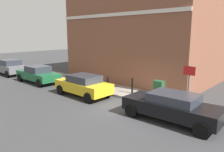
# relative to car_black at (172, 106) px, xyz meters

# --- Properties ---
(ground) EXTENTS (80.00, 80.00, 0.00)m
(ground) POSITION_rel_car_black_xyz_m (0.20, 2.76, -0.71)
(ground) COLOR #38383A
(sidewalk) EXTENTS (2.27, 30.00, 0.15)m
(sidewalk) POSITION_rel_car_black_xyz_m (2.27, 8.76, -0.64)
(sidewalk) COLOR gray
(sidewalk) RESTS_ON ground
(corner_building) EXTENTS (7.74, 11.70, 9.32)m
(corner_building) POSITION_rel_car_black_xyz_m (7.22, 6.61, 3.95)
(corner_building) COLOR brown
(corner_building) RESTS_ON ground
(car_black) EXTENTS (1.97, 4.47, 1.33)m
(car_black) POSITION_rel_car_black_xyz_m (0.00, 0.00, 0.00)
(car_black) COLOR black
(car_black) RESTS_ON ground
(car_yellow) EXTENTS (1.81, 3.92, 1.39)m
(car_yellow) POSITION_rel_car_black_xyz_m (-0.07, 6.15, 0.02)
(car_yellow) COLOR gold
(car_yellow) RESTS_ON ground
(car_green) EXTENTS (1.79, 4.28, 1.39)m
(car_green) POSITION_rel_car_black_xyz_m (-0.04, 11.96, 0.00)
(car_green) COLOR #195933
(car_green) RESTS_ON ground
(car_grey) EXTENTS (1.82, 4.00, 1.50)m
(car_grey) POSITION_rel_car_black_xyz_m (-0.11, 17.30, 0.07)
(car_grey) COLOR slate
(car_grey) RESTS_ON ground
(utility_cabinet) EXTENTS (0.46, 0.61, 1.15)m
(utility_cabinet) POSITION_rel_car_black_xyz_m (2.05, 1.88, -0.03)
(utility_cabinet) COLOR #1E4C28
(utility_cabinet) RESTS_ON sidewalk
(bollard_near_cabinet) EXTENTS (0.14, 0.14, 1.04)m
(bollard_near_cabinet) POSITION_rel_car_black_xyz_m (2.15, 3.89, -0.01)
(bollard_near_cabinet) COLOR black
(bollard_near_cabinet) RESTS_ON sidewalk
(bollard_far_kerb) EXTENTS (0.14, 0.14, 1.04)m
(bollard_far_kerb) POSITION_rel_car_black_xyz_m (1.38, 5.35, -0.01)
(bollard_far_kerb) COLOR black
(bollard_far_kerb) RESTS_ON sidewalk
(street_sign) EXTENTS (0.08, 0.60, 2.30)m
(street_sign) POSITION_rel_car_black_xyz_m (1.43, -0.13, 0.95)
(street_sign) COLOR #59595B
(street_sign) RESTS_ON sidewalk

